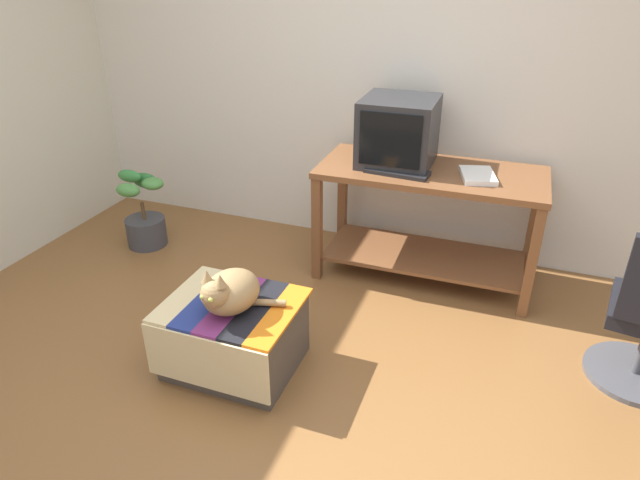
# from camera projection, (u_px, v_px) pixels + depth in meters

# --- Properties ---
(ground_plane) EXTENTS (14.00, 14.00, 0.00)m
(ground_plane) POSITION_uv_depth(u_px,v_px,m) (264.00, 415.00, 2.74)
(ground_plane) COLOR brown
(back_wall) EXTENTS (8.00, 0.10, 2.60)m
(back_wall) POSITION_uv_depth(u_px,v_px,m) (384.00, 68.00, 3.84)
(back_wall) COLOR silver
(back_wall) RESTS_ON ground_plane
(desk) EXTENTS (1.45, 0.67, 0.78)m
(desk) POSITION_uv_depth(u_px,v_px,m) (428.00, 205.00, 3.68)
(desk) COLOR brown
(desk) RESTS_ON ground_plane
(tv_monitor) EXTENTS (0.47, 0.48, 0.43)m
(tv_monitor) POSITION_uv_depth(u_px,v_px,m) (398.00, 132.00, 3.58)
(tv_monitor) COLOR #28282B
(tv_monitor) RESTS_ON desk
(keyboard) EXTENTS (0.41, 0.18, 0.02)m
(keyboard) POSITION_uv_depth(u_px,v_px,m) (397.00, 172.00, 3.50)
(keyboard) COLOR black
(keyboard) RESTS_ON desk
(book) EXTENTS (0.26, 0.32, 0.03)m
(book) POSITION_uv_depth(u_px,v_px,m) (478.00, 175.00, 3.43)
(book) COLOR white
(book) RESTS_ON desk
(ottoman_with_blanket) EXTENTS (0.69, 0.58, 0.40)m
(ottoman_with_blanket) POSITION_uv_depth(u_px,v_px,m) (234.00, 335.00, 2.98)
(ottoman_with_blanket) COLOR #4C4238
(ottoman_with_blanket) RESTS_ON ground_plane
(cat) EXTENTS (0.41, 0.38, 0.28)m
(cat) POSITION_uv_depth(u_px,v_px,m) (229.00, 292.00, 2.79)
(cat) COLOR #9E7A4C
(cat) RESTS_ON ottoman_with_blanket
(potted_plant) EXTENTS (0.39, 0.34, 0.58)m
(potted_plant) POSITION_uv_depth(u_px,v_px,m) (145.00, 218.00, 4.22)
(potted_plant) COLOR #3D3D42
(potted_plant) RESTS_ON ground_plane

